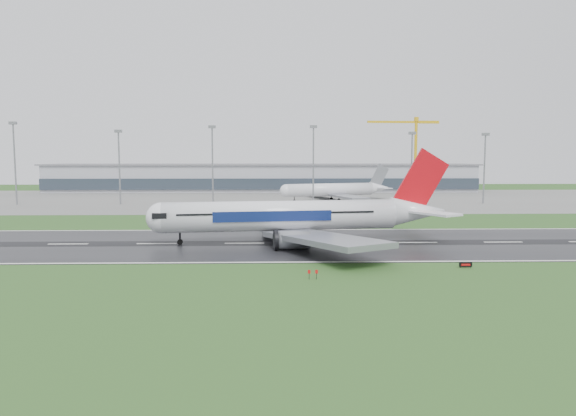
{
  "coord_description": "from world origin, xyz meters",
  "views": [
    {
      "loc": [
        6.81,
        -118.0,
        19.8
      ],
      "look_at": [
        10.31,
        12.0,
        7.0
      ],
      "focal_mm": 32.48,
      "sensor_mm": 36.0,
      "label": 1
    }
  ],
  "objects": [
    {
      "name": "floodmast_1",
      "position": [
        -57.28,
        100.0,
        14.88
      ],
      "size": [
        0.64,
        0.64,
        29.75
      ],
      "primitive_type": "cylinder",
      "color": "gray",
      "rests_on": "ground"
    },
    {
      "name": "runway",
      "position": [
        0.0,
        0.0,
        0.05
      ],
      "size": [
        400.0,
        45.0,
        0.1
      ],
      "primitive_type": "cube",
      "color": "black",
      "rests_on": "ground"
    },
    {
      "name": "floodmast_4",
      "position": [
        64.71,
        100.0,
        14.54
      ],
      "size": [
        0.64,
        0.64,
        29.09
      ],
      "primitive_type": "cylinder",
      "color": "gray",
      "rests_on": "ground"
    },
    {
      "name": "floodmast_3",
      "position": [
        23.29,
        100.0,
        15.86
      ],
      "size": [
        0.64,
        0.64,
        31.71
      ],
      "primitive_type": "cylinder",
      "color": "gray",
      "rests_on": "ground"
    },
    {
      "name": "floodmast_0",
      "position": [
        -99.95,
        100.0,
        16.48
      ],
      "size": [
        0.64,
        0.64,
        32.97
      ],
      "primitive_type": "cylinder",
      "color": "gray",
      "rests_on": "ground"
    },
    {
      "name": "terminal",
      "position": [
        0.0,
        185.0,
        7.5
      ],
      "size": [
        240.0,
        36.0,
        15.0
      ],
      "primitive_type": "cube",
      "color": "#9798A2",
      "rests_on": "ground"
    },
    {
      "name": "runway_sign",
      "position": [
        41.08,
        -27.23,
        0.52
      ],
      "size": [
        2.28,
        0.89,
        1.04
      ],
      "primitive_type": null,
      "rotation": [
        0.0,
        0.0,
        -0.28
      ],
      "color": "black",
      "rests_on": "ground"
    },
    {
      "name": "main_airliner",
      "position": [
        13.3,
        2.22,
        10.5
      ],
      "size": [
        78.67,
        75.78,
        20.8
      ],
      "primitive_type": null,
      "rotation": [
        0.0,
        0.0,
        0.13
      ],
      "color": "white",
      "rests_on": "runway"
    },
    {
      "name": "parked_airliner",
      "position": [
        34.08,
        116.39,
        8.08
      ],
      "size": [
        67.82,
        65.43,
        16.01
      ],
      "primitive_type": null,
      "rotation": [
        0.0,
        0.0,
        0.32
      ],
      "color": "white",
      "rests_on": "apron"
    },
    {
      "name": "floodmast_2",
      "position": [
        -18.75,
        100.0,
        15.77
      ],
      "size": [
        0.64,
        0.64,
        31.55
      ],
      "primitive_type": "cylinder",
      "color": "gray",
      "rests_on": "ground"
    },
    {
      "name": "apron",
      "position": [
        0.0,
        125.0,
        0.04
      ],
      "size": [
        400.0,
        130.0,
        0.08
      ],
      "primitive_type": "cube",
      "color": "slate",
      "rests_on": "ground"
    },
    {
      "name": "ground",
      "position": [
        0.0,
        0.0,
        0.0
      ],
      "size": [
        520.0,
        520.0,
        0.0
      ],
      "primitive_type": "plane",
      "color": "#244B1B",
      "rests_on": "ground"
    },
    {
      "name": "floodmast_5",
      "position": [
        95.72,
        100.0,
        14.31
      ],
      "size": [
        0.64,
        0.64,
        28.63
      ],
      "primitive_type": "cylinder",
      "color": "gray",
      "rests_on": "ground"
    },
    {
      "name": "tower_crane",
      "position": [
        93.56,
        200.0,
        21.94
      ],
      "size": [
        44.49,
        4.72,
        43.89
      ],
      "primitive_type": null,
      "rotation": [
        0.0,
        0.0,
        0.05
      ],
      "color": "gold",
      "rests_on": "ground"
    }
  ]
}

